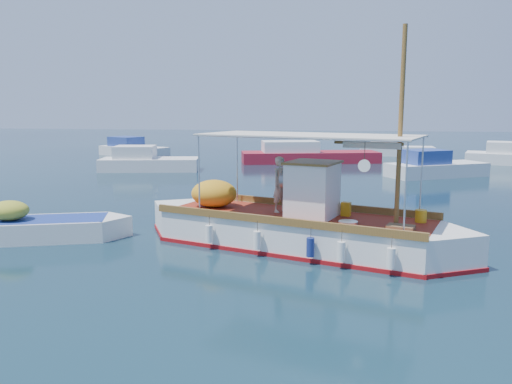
# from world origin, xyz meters

# --- Properties ---
(ground) EXTENTS (160.00, 160.00, 0.00)m
(ground) POSITION_xyz_m (0.00, 0.00, 0.00)
(ground) COLOR black
(ground) RESTS_ON ground
(fishing_caique) EXTENTS (9.61, 4.92, 6.17)m
(fishing_caique) POSITION_xyz_m (0.54, -0.15, 0.54)
(fishing_caique) COLOR white
(fishing_caique) RESTS_ON ground
(dinghy) EXTENTS (5.42, 2.83, 1.39)m
(dinghy) POSITION_xyz_m (-7.30, -0.65, 0.29)
(dinghy) COLOR white
(dinghy) RESTS_ON ground
(bg_boat_nw) EXTENTS (6.53, 3.54, 1.80)m
(bg_boat_nw) POSITION_xyz_m (-10.32, 16.35, 0.49)
(bg_boat_nw) COLOR silver
(bg_boat_nw) RESTS_ON ground
(bg_boat_n) EXTENTS (10.46, 5.19, 1.80)m
(bg_boat_n) POSITION_xyz_m (-0.50, 23.00, 0.49)
(bg_boat_n) COLOR maroon
(bg_boat_n) RESTS_ON ground
(bg_boat_ne) EXTENTS (6.22, 4.75, 1.80)m
(bg_boat_ne) POSITION_xyz_m (7.42, 16.21, 0.49)
(bg_boat_ne) COLOR silver
(bg_boat_ne) RESTS_ON ground
(bg_boat_far_w) EXTENTS (6.75, 4.91, 1.80)m
(bg_boat_far_w) POSITION_xyz_m (-15.44, 26.11, 0.49)
(bg_boat_far_w) COLOR silver
(bg_boat_far_w) RESTS_ON ground
(bg_boat_far_n) EXTENTS (6.14, 2.14, 1.80)m
(bg_boat_far_n) POSITION_xyz_m (6.61, 29.73, 0.49)
(bg_boat_far_n) COLOR silver
(bg_boat_far_n) RESTS_ON ground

